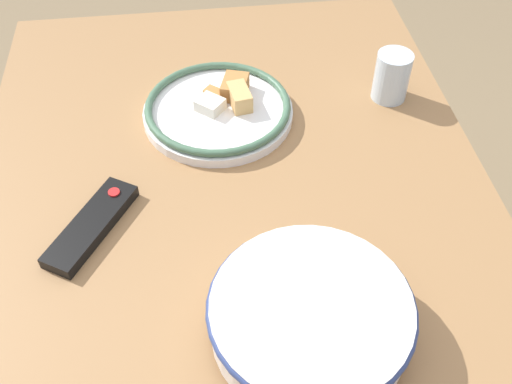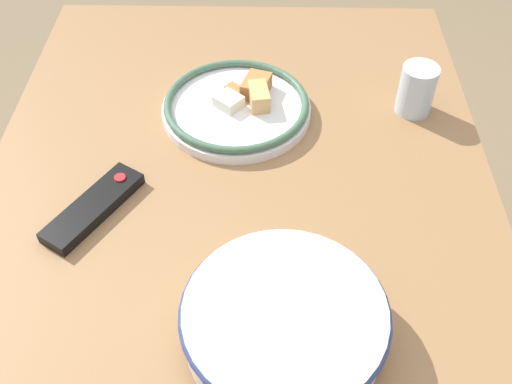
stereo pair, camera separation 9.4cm
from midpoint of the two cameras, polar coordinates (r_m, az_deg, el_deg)
The scene contains 5 objects.
dining_table at distance 1.06m, azimuth -4.40°, elevation -4.39°, with size 1.21×0.87×0.78m.
noodle_bowl at distance 0.79m, azimuth 1.77°, elevation -12.02°, with size 0.27×0.27×0.07m.
food_plate at distance 1.13m, azimuth -5.94°, elevation 7.80°, with size 0.28×0.28×0.05m.
tv_remote at distance 0.98m, azimuth -18.08°, elevation -3.17°, with size 0.19×0.14×0.02m.
drinking_glass at distance 1.17m, azimuth 10.55°, elevation 10.68°, with size 0.07×0.07×0.10m.
Camera 1 is at (-0.66, 0.05, 1.50)m, focal length 42.00 mm.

